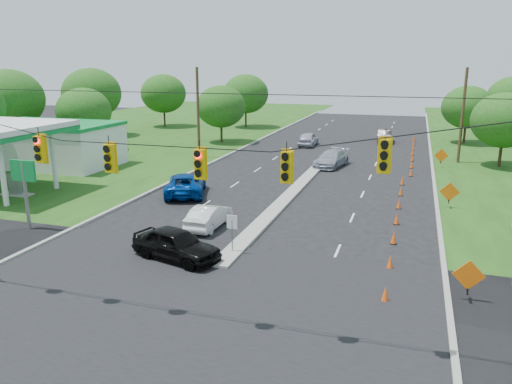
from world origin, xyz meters
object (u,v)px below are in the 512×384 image
(black_sedan, at_px, (176,244))
(white_sedan, at_px, (209,216))
(gas_station, at_px, (40,141))
(blue_pickup, at_px, (186,184))

(black_sedan, relative_size, white_sedan, 1.14)
(gas_station, distance_m, blue_pickup, 16.89)
(gas_station, bearing_deg, white_sedan, -27.09)
(gas_station, distance_m, white_sedan, 23.50)
(gas_station, relative_size, black_sedan, 4.21)
(white_sedan, bearing_deg, gas_station, -26.52)
(white_sedan, bearing_deg, blue_pickup, -54.37)
(blue_pickup, bearing_deg, gas_station, -34.27)
(gas_station, distance_m, black_sedan, 26.55)
(blue_pickup, bearing_deg, white_sedan, 105.08)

